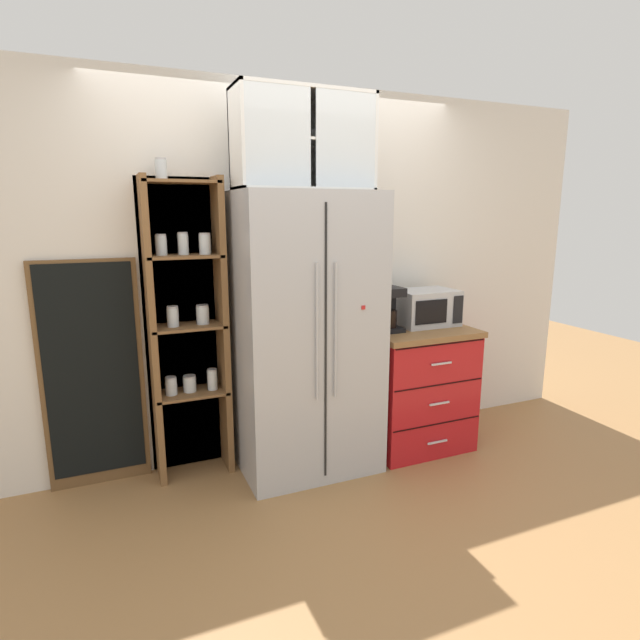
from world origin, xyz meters
TOP-DOWN VIEW (x-y plane):
  - ground_plane at (0.00, 0.00)m, footprint 10.72×10.72m
  - wall_back_cream at (0.00, 0.40)m, footprint 5.01×0.10m
  - refrigerator at (0.00, 0.03)m, footprint 0.90×0.66m
  - pantry_shelf_column at (-0.73, 0.29)m, footprint 0.52×0.28m
  - counter_cabinet at (0.85, 0.04)m, footprint 0.76×0.66m
  - microwave at (0.97, 0.08)m, footprint 0.44×0.33m
  - coffee_maker at (0.61, 0.04)m, footprint 0.17×0.20m
  - mug_cream at (0.86, -0.03)m, footprint 0.11×0.08m
  - mug_charcoal at (0.86, 0.04)m, footprint 0.11×0.08m
  - bottle_clear at (0.85, 0.08)m, footprint 0.06×0.06m
  - upper_cabinet at (-0.00, 0.08)m, footprint 0.86×0.32m
  - chalkboard_menu at (-1.31, 0.33)m, footprint 0.60×0.04m

SIDE VIEW (x-z plane):
  - ground_plane at x=0.00m, z-range 0.00..0.00m
  - counter_cabinet at x=0.85m, z-range 0.00..0.90m
  - chalkboard_menu at x=-1.31m, z-range 0.00..1.44m
  - refrigerator at x=0.00m, z-range 0.00..1.84m
  - mug_cream at x=0.86m, z-range 0.90..0.98m
  - mug_charcoal at x=0.86m, z-range 0.90..0.99m
  - pantry_shelf_column at x=-0.73m, z-range -0.01..2.02m
  - bottle_clear at x=0.85m, z-range 0.88..1.13m
  - microwave at x=0.97m, z-range 0.90..1.16m
  - coffee_maker at x=0.61m, z-range 0.90..1.21m
  - wall_back_cream at x=0.00m, z-range 0.00..2.55m
  - upper_cabinet at x=0.00m, z-range 1.84..2.43m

